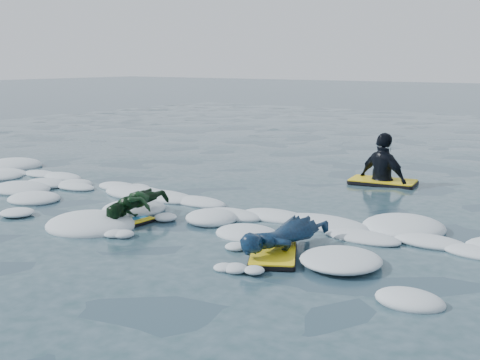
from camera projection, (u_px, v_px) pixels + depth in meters
name	position (u px, v px, depth m)	size (l,w,h in m)	color
ground	(113.00, 224.00, 8.55)	(120.00, 120.00, 0.00)	#1B3742
foam_band	(162.00, 210.00, 9.38)	(12.00, 3.10, 0.30)	silver
prone_woman_unit	(283.00, 238.00, 7.23)	(0.94, 1.56, 0.38)	black
prone_child_unit	(137.00, 207.00, 8.62)	(0.65, 1.17, 0.44)	black
waiting_rider_unit	(383.00, 181.00, 11.28)	(1.30, 0.84, 1.83)	black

